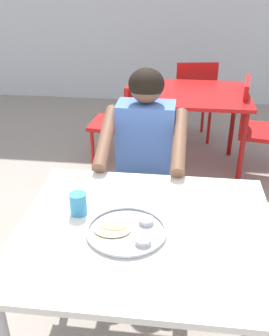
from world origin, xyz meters
The scene contains 9 objects.
table_foreground centered at (-0.01, 0.04, 0.66)m, with size 1.09×0.94×0.73m.
thali_tray centered at (-0.09, 0.00, 0.74)m, with size 0.34×0.34×0.03m.
drinking_cup centered at (-0.32, 0.11, 0.78)m, with size 0.08×0.08×0.10m.
chair_foreground centered at (-0.09, 0.99, 0.50)m, with size 0.39×0.42×0.84m.
diner_foreground centered at (-0.09, 0.77, 0.72)m, with size 0.49×0.55×1.20m.
table_background_red centered at (0.21, 1.97, 0.65)m, with size 0.94×0.81×0.74m.
chair_red_left centered at (-0.42, 1.99, 0.47)m, with size 0.43×0.45×0.81m.
chair_red_right centered at (0.77, 1.95, 0.49)m, with size 0.50×0.49×0.86m.
chair_red_far centered at (0.24, 2.62, 0.50)m, with size 0.48×0.46×0.86m.
Camera 1 is at (0.10, -1.27, 1.72)m, focal length 41.30 mm.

